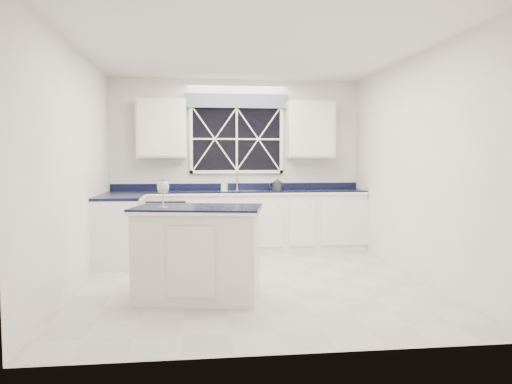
{
  "coord_description": "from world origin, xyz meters",
  "views": [
    {
      "loc": [
        -0.67,
        -5.79,
        1.46
      ],
      "look_at": [
        0.09,
        0.4,
        1.02
      ],
      "focal_mm": 35.0,
      "sensor_mm": 36.0,
      "label": 1
    }
  ],
  "objects": [
    {
      "name": "window",
      "position": [
        0.0,
        2.2,
        1.83
      ],
      "size": [
        1.65,
        0.09,
        1.26
      ],
      "color": "black",
      "rests_on": "ground"
    },
    {
      "name": "soap_bottle",
      "position": [
        -0.21,
        2.06,
        1.04
      ],
      "size": [
        0.11,
        0.11,
        0.19
      ],
      "primitive_type": "imported",
      "rotation": [
        0.0,
        0.0,
        -0.31
      ],
      "color": "silver",
      "rests_on": "countertop"
    },
    {
      "name": "kettle",
      "position": [
        0.63,
        2.03,
        1.02
      ],
      "size": [
        0.25,
        0.18,
        0.18
      ],
      "rotation": [
        0.0,
        0.0,
        -0.17
      ],
      "color": "#303033",
      "rests_on": "countertop"
    },
    {
      "name": "ground",
      "position": [
        0.0,
        0.0,
        0.0
      ],
      "size": [
        4.5,
        4.5,
        0.0
      ],
      "primitive_type": "plane",
      "color": "#B8B8B3",
      "rests_on": "ground"
    },
    {
      "name": "countertop",
      "position": [
        0.0,
        1.95,
        0.92
      ],
      "size": [
        3.98,
        0.64,
        0.04
      ],
      "primitive_type": "cube",
      "color": "black",
      "rests_on": "base_cabinets"
    },
    {
      "name": "back_wall",
      "position": [
        0.0,
        2.25,
        1.35
      ],
      "size": [
        4.0,
        0.1,
        2.7
      ],
      "primitive_type": "cube",
      "color": "white",
      "rests_on": "ground"
    },
    {
      "name": "base_cabinets",
      "position": [
        -0.33,
        1.78,
        0.45
      ],
      "size": [
        3.99,
        1.6,
        0.9
      ],
      "color": "silver",
      "rests_on": "ground"
    },
    {
      "name": "faucet",
      "position": [
        0.0,
        2.14,
        1.1
      ],
      "size": [
        0.05,
        0.2,
        0.3
      ],
      "color": "#B6B6B8",
      "rests_on": "countertop"
    },
    {
      "name": "dishwasher",
      "position": [
        -1.1,
        1.95,
        0.41
      ],
      "size": [
        0.6,
        0.58,
        0.82
      ],
      "primitive_type": "cube",
      "color": "black",
      "rests_on": "ground"
    },
    {
      "name": "upper_cabinets",
      "position": [
        0.0,
        2.08,
        1.9
      ],
      "size": [
        3.1,
        0.34,
        0.9
      ],
      "color": "silver",
      "rests_on": "ground"
    },
    {
      "name": "rug",
      "position": [
        -0.39,
        1.18,
        0.01
      ],
      "size": [
        1.15,
        0.71,
        0.02
      ],
      "rotation": [
        0.0,
        0.0,
        -0.01
      ],
      "color": "#A1A19C",
      "rests_on": "ground"
    },
    {
      "name": "wine_glass",
      "position": [
        -0.99,
        -0.73,
        1.15
      ],
      "size": [
        0.12,
        0.12,
        0.28
      ],
      "color": "silver",
      "rests_on": "island"
    },
    {
      "name": "island",
      "position": [
        -0.64,
        -0.67,
        0.48
      ],
      "size": [
        1.41,
        1.01,
        0.96
      ],
      "rotation": [
        0.0,
        0.0,
        -0.2
      ],
      "color": "silver",
      "rests_on": "ground"
    }
  ]
}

